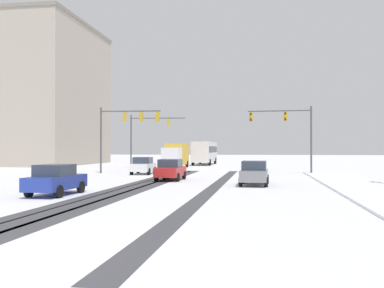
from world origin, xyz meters
The scene contains 16 objects.
ground_plane centered at (0.00, 0.00, 0.00)m, with size 300.00×300.00×0.00m, color white.
wheel_track_left_lane centered at (-1.67, 17.81, 0.00)m, with size 1.07×39.19×0.01m, color #424247.
wheel_track_right_lane centered at (-3.34, 17.81, 0.00)m, with size 0.80×39.19×0.01m, color #424247.
wheel_track_center centered at (2.52, 17.81, 0.00)m, with size 0.86×39.19×0.01m, color #424247.
wheel_track_oncoming centered at (-2.51, 17.81, 0.00)m, with size 1.07×39.19×0.01m, color #424247.
sidewalk_kerb_right centered at (11.58, 16.03, 0.06)m, with size 4.00×39.19×0.12m, color white.
traffic_signal_near_right centered at (8.07, 33.73, 4.65)m, with size 6.13×0.58×6.50m.
traffic_signal_near_left centered at (-7.79, 31.79, 4.79)m, with size 6.04×0.69×6.50m.
traffic_signal_far_left centered at (-8.32, 41.78, 4.47)m, with size 6.66×0.70×6.50m.
car_white_lead centered at (-5.62, 30.74, 0.82)m, with size 1.97×4.17×1.62m.
car_red_second centered at (-1.44, 23.51, 0.82)m, with size 1.88×4.12×1.62m.
car_grey_third centered at (4.99, 20.05, 0.82)m, with size 1.95×4.16×1.62m.
car_blue_fourth centered at (-5.24, 12.29, 0.82)m, with size 1.90×4.13×1.62m.
bus_oncoming centered at (-2.90, 55.17, 1.99)m, with size 2.70×11.01×3.38m.
box_truck_delivery centered at (-4.97, 43.38, 1.63)m, with size 2.40×7.44×3.02m.
office_building_far_left_block centered at (-30.25, 52.30, 10.57)m, with size 20.23×20.77×21.12m.
Camera 1 is at (5.45, -9.04, 2.48)m, focal length 40.49 mm.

